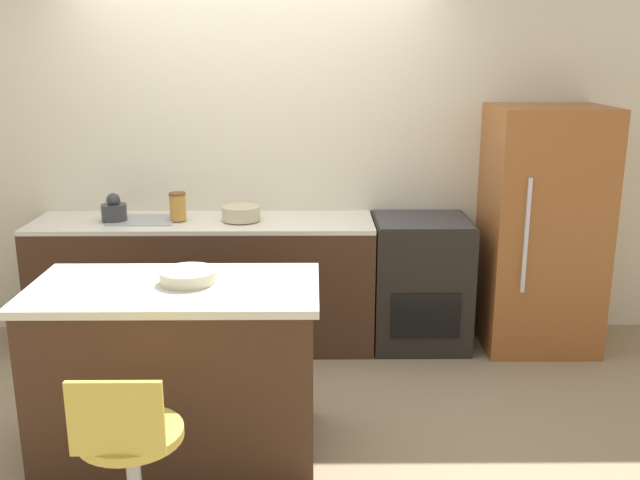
{
  "coord_description": "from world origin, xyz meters",
  "views": [
    {
      "loc": [
        0.41,
        -4.42,
        2.03
      ],
      "look_at": [
        0.45,
        -0.37,
        0.94
      ],
      "focal_mm": 40.0,
      "sensor_mm": 36.0,
      "label": 1
    }
  ],
  "objects_px": {
    "refrigerator": "(542,229)",
    "kettle": "(114,210)",
    "mixing_bowl": "(241,213)",
    "stool_chair": "(131,465)",
    "oven_range": "(420,282)"
  },
  "relations": [
    {
      "from": "refrigerator",
      "to": "stool_chair",
      "type": "relative_size",
      "value": 1.99
    },
    {
      "from": "mixing_bowl",
      "to": "refrigerator",
      "type": "bearing_deg",
      "value": -0.11
    },
    {
      "from": "stool_chair",
      "to": "mixing_bowl",
      "type": "relative_size",
      "value": 3.25
    },
    {
      "from": "refrigerator",
      "to": "mixing_bowl",
      "type": "bearing_deg",
      "value": 179.89
    },
    {
      "from": "stool_chair",
      "to": "mixing_bowl",
      "type": "xyz_separation_m",
      "value": [
        0.25,
        2.16,
        0.55
      ]
    },
    {
      "from": "refrigerator",
      "to": "kettle",
      "type": "height_order",
      "value": "refrigerator"
    },
    {
      "from": "refrigerator",
      "to": "kettle",
      "type": "distance_m",
      "value": 2.92
    },
    {
      "from": "kettle",
      "to": "mixing_bowl",
      "type": "xyz_separation_m",
      "value": [
        0.86,
        0.0,
        -0.03
      ]
    },
    {
      "from": "stool_chair",
      "to": "refrigerator",
      "type": "bearing_deg",
      "value": 43.05
    },
    {
      "from": "oven_range",
      "to": "mixing_bowl",
      "type": "bearing_deg",
      "value": -179.18
    },
    {
      "from": "refrigerator",
      "to": "kettle",
      "type": "relative_size",
      "value": 8.95
    },
    {
      "from": "oven_range",
      "to": "mixing_bowl",
      "type": "distance_m",
      "value": 1.34
    },
    {
      "from": "oven_range",
      "to": "stool_chair",
      "type": "bearing_deg",
      "value": -124.35
    },
    {
      "from": "mixing_bowl",
      "to": "stool_chair",
      "type": "bearing_deg",
      "value": -96.62
    },
    {
      "from": "stool_chair",
      "to": "oven_range",
      "type": "bearing_deg",
      "value": 55.65
    }
  ]
}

